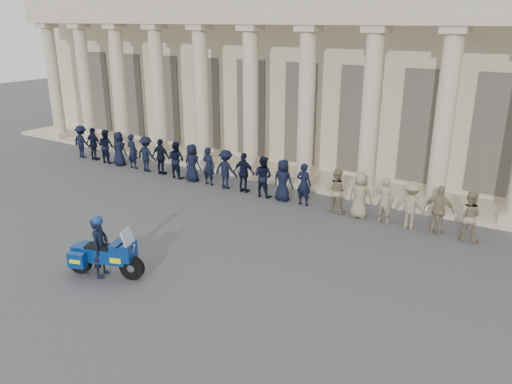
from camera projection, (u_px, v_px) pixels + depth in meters
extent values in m
plane|color=#454548|center=(207.00, 273.00, 13.43)|extent=(90.00, 90.00, 0.00)
cube|color=#C5B593|center=(399.00, 63.00, 23.84)|extent=(40.00, 10.00, 9.00)
cube|color=#C5B593|center=(341.00, 185.00, 20.38)|extent=(40.00, 2.60, 0.15)
cube|color=#C5B593|center=(342.00, 10.00, 17.54)|extent=(35.80, 1.00, 1.00)
cube|color=#C5B593|center=(61.00, 134.00, 28.38)|extent=(0.90, 0.90, 0.30)
cylinder|color=#C5B593|center=(54.00, 81.00, 27.41)|extent=(0.64, 0.64, 5.60)
cube|color=#C5B593|center=(47.00, 25.00, 26.46)|extent=(0.85, 0.85, 0.24)
cube|color=#C5B593|center=(91.00, 140.00, 27.04)|extent=(0.90, 0.90, 0.30)
cylinder|color=#C5B593|center=(85.00, 85.00, 26.07)|extent=(0.64, 0.64, 5.60)
cube|color=#C5B593|center=(79.00, 26.00, 25.12)|extent=(0.85, 0.85, 0.24)
cube|color=#C5B593|center=(125.00, 146.00, 25.70)|extent=(0.90, 0.90, 0.30)
cylinder|color=#C5B593|center=(120.00, 88.00, 24.73)|extent=(0.64, 0.64, 5.60)
cube|color=#C5B593|center=(114.00, 26.00, 23.78)|extent=(0.85, 0.85, 0.24)
cube|color=#C5B593|center=(162.00, 153.00, 24.36)|extent=(0.90, 0.90, 0.30)
cylinder|color=#C5B593|center=(158.00, 92.00, 23.39)|extent=(0.64, 0.64, 5.60)
cube|color=#C5B593|center=(154.00, 27.00, 22.44)|extent=(0.85, 0.85, 0.24)
cube|color=#C5B593|center=(204.00, 161.00, 23.02)|extent=(0.90, 0.90, 0.30)
cylinder|color=#C5B593|center=(202.00, 96.00, 22.05)|extent=(0.64, 0.64, 5.60)
cube|color=#C5B593|center=(199.00, 27.00, 21.10)|extent=(0.85, 0.85, 0.24)
cube|color=#C5B593|center=(251.00, 169.00, 21.68)|extent=(0.90, 0.90, 0.30)
cylinder|color=#C5B593|center=(251.00, 101.00, 20.71)|extent=(0.64, 0.64, 5.60)
cube|color=#C5B593|center=(250.00, 28.00, 19.76)|extent=(0.85, 0.85, 0.24)
cube|color=#C5B593|center=(304.00, 179.00, 20.34)|extent=(0.90, 0.90, 0.30)
cylinder|color=#C5B593|center=(306.00, 107.00, 19.37)|extent=(0.64, 0.64, 5.60)
cube|color=#C5B593|center=(309.00, 28.00, 18.42)|extent=(0.85, 0.85, 0.24)
cube|color=#C5B593|center=(364.00, 191.00, 19.00)|extent=(0.90, 0.90, 0.30)
cylinder|color=#C5B593|center=(370.00, 114.00, 18.03)|extent=(0.64, 0.64, 5.60)
cube|color=#C5B593|center=(376.00, 29.00, 17.08)|extent=(0.85, 0.85, 0.24)
cube|color=#C5B593|center=(434.00, 204.00, 17.66)|extent=(0.90, 0.90, 0.30)
cylinder|color=#C5B593|center=(444.00, 121.00, 16.70)|extent=(0.64, 0.64, 5.60)
cube|color=#C5B593|center=(456.00, 30.00, 15.74)|extent=(0.85, 0.85, 0.24)
cube|color=black|center=(100.00, 92.00, 28.57)|extent=(1.30, 0.12, 4.20)
cube|color=black|center=(133.00, 95.00, 27.23)|extent=(1.30, 0.12, 4.20)
cube|color=black|center=(168.00, 99.00, 25.89)|extent=(1.30, 0.12, 4.20)
cube|color=black|center=(207.00, 104.00, 24.55)|extent=(1.30, 0.12, 4.20)
cube|color=black|center=(251.00, 108.00, 23.21)|extent=(1.30, 0.12, 4.20)
cube|color=black|center=(301.00, 114.00, 21.87)|extent=(1.30, 0.12, 4.20)
cube|color=black|center=(356.00, 120.00, 20.53)|extent=(1.30, 0.12, 4.20)
cube|color=black|center=(420.00, 127.00, 19.19)|extent=(1.30, 0.12, 4.20)
cube|color=black|center=(493.00, 135.00, 17.85)|extent=(1.30, 0.12, 4.20)
imported|color=black|center=(82.00, 142.00, 24.48)|extent=(1.03, 0.59, 1.60)
imported|color=black|center=(94.00, 144.00, 24.02)|extent=(0.93, 0.39, 1.60)
imported|color=black|center=(106.00, 146.00, 23.57)|extent=(0.78, 0.60, 1.60)
imported|color=black|center=(119.00, 149.00, 23.12)|extent=(0.78, 0.51, 1.60)
imported|color=black|center=(132.00, 151.00, 22.66)|extent=(0.58, 0.38, 1.60)
imported|color=black|center=(146.00, 154.00, 22.21)|extent=(1.03, 0.59, 1.60)
imported|color=black|center=(161.00, 157.00, 21.76)|extent=(0.93, 0.39, 1.60)
imported|color=black|center=(176.00, 160.00, 21.31)|extent=(0.78, 0.60, 1.60)
imported|color=black|center=(192.00, 163.00, 20.85)|extent=(0.78, 0.51, 1.60)
imported|color=black|center=(209.00, 166.00, 20.40)|extent=(0.58, 0.38, 1.60)
imported|color=black|center=(226.00, 169.00, 19.95)|extent=(1.03, 0.59, 1.60)
imported|color=black|center=(244.00, 173.00, 19.49)|extent=(0.93, 0.39, 1.60)
imported|color=black|center=(263.00, 176.00, 19.04)|extent=(0.78, 0.60, 1.60)
imported|color=black|center=(283.00, 180.00, 18.59)|extent=(0.78, 0.51, 1.60)
imported|color=black|center=(304.00, 184.00, 18.14)|extent=(0.58, 0.38, 1.60)
imported|color=gray|center=(336.00, 191.00, 17.48)|extent=(0.78, 0.60, 1.60)
imported|color=gray|center=(360.00, 195.00, 17.02)|extent=(0.78, 0.51, 1.60)
imported|color=gray|center=(385.00, 200.00, 16.57)|extent=(0.58, 0.38, 1.60)
imported|color=gray|center=(411.00, 205.00, 16.12)|extent=(1.03, 0.59, 1.60)
imported|color=gray|center=(439.00, 210.00, 15.67)|extent=(0.93, 0.39, 1.60)
imported|color=gray|center=(469.00, 216.00, 15.21)|extent=(0.78, 0.60, 1.60)
cylinder|color=black|center=(132.00, 268.00, 13.04)|extent=(0.68, 0.36, 0.67)
cylinder|color=black|center=(80.00, 261.00, 13.37)|extent=(0.68, 0.36, 0.67)
cube|color=navy|center=(106.00, 255.00, 13.09)|extent=(1.24, 0.79, 0.39)
cube|color=navy|center=(123.00, 251.00, 12.93)|extent=(0.70, 0.68, 0.46)
cube|color=silver|center=(124.00, 259.00, 13.01)|extent=(0.31, 0.36, 0.12)
cube|color=#B2BFCC|center=(128.00, 239.00, 12.78)|extent=(0.36, 0.51, 0.54)
cube|color=black|center=(98.00, 247.00, 13.07)|extent=(0.74, 0.55, 0.10)
cube|color=navy|center=(80.00, 249.00, 13.23)|extent=(0.45, 0.44, 0.22)
cube|color=navy|center=(77.00, 260.00, 12.96)|extent=(0.51, 0.36, 0.41)
cube|color=#ECF00C|center=(77.00, 260.00, 12.96)|extent=(0.37, 0.33, 0.10)
cube|color=navy|center=(91.00, 249.00, 13.56)|extent=(0.51, 0.36, 0.41)
cube|color=#ECF00C|center=(91.00, 249.00, 13.56)|extent=(0.37, 0.33, 0.10)
cylinder|color=silver|center=(95.00, 260.00, 13.54)|extent=(0.61, 0.30, 0.10)
cylinder|color=black|center=(123.00, 242.00, 12.85)|extent=(0.27, 0.68, 0.04)
imported|color=black|center=(100.00, 248.00, 13.07)|extent=(0.57, 0.69, 1.63)
sphere|color=navy|center=(97.00, 221.00, 12.82)|extent=(0.28, 0.28, 0.28)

